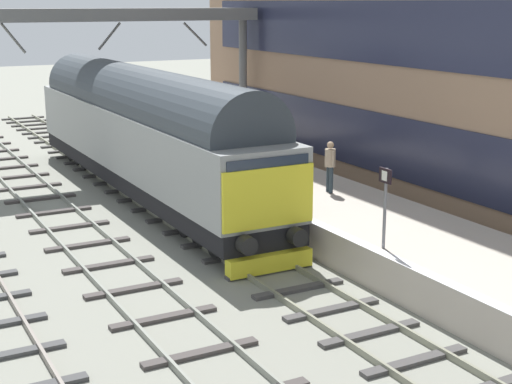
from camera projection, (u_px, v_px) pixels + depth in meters
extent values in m
plane|color=gray|center=(244.00, 257.00, 21.13)|extent=(140.00, 140.00, 0.00)
cube|color=gray|center=(221.00, 258.00, 20.78)|extent=(0.07, 60.00, 0.15)
cube|color=gray|center=(266.00, 250.00, 21.44)|extent=(0.07, 60.00, 0.15)
cube|color=#434140|center=(415.00, 361.00, 14.87)|extent=(2.50, 0.26, 0.09)
cube|color=#434140|center=(370.00, 333.00, 16.12)|extent=(2.50, 0.26, 0.09)
cube|color=#434140|center=(332.00, 310.00, 17.37)|extent=(2.50, 0.26, 0.09)
cube|color=#434140|center=(298.00, 289.00, 18.62)|extent=(2.50, 0.26, 0.09)
cube|color=#434140|center=(269.00, 271.00, 19.87)|extent=(2.50, 0.26, 0.09)
cube|color=#434140|center=(244.00, 255.00, 21.12)|extent=(2.50, 0.26, 0.09)
cube|color=#434140|center=(221.00, 241.00, 22.37)|extent=(2.50, 0.26, 0.09)
cube|color=#434140|center=(201.00, 228.00, 23.62)|extent=(2.50, 0.26, 0.09)
cube|color=#434140|center=(182.00, 217.00, 24.87)|extent=(2.50, 0.26, 0.09)
cube|color=#434140|center=(166.00, 207.00, 26.12)|extent=(2.50, 0.26, 0.09)
cube|color=#434140|center=(151.00, 197.00, 27.37)|extent=(2.50, 0.26, 0.09)
cube|color=#434140|center=(137.00, 189.00, 28.62)|extent=(2.50, 0.26, 0.09)
cube|color=#434140|center=(124.00, 181.00, 29.87)|extent=(2.50, 0.26, 0.09)
cube|color=#434140|center=(113.00, 174.00, 31.12)|extent=(2.50, 0.26, 0.09)
cube|color=#434140|center=(102.00, 167.00, 32.37)|extent=(2.50, 0.26, 0.09)
cube|color=#434140|center=(92.00, 161.00, 33.62)|extent=(2.50, 0.26, 0.09)
cube|color=#434140|center=(83.00, 155.00, 34.87)|extent=(2.50, 0.26, 0.09)
cube|color=#434140|center=(75.00, 150.00, 36.12)|extent=(2.50, 0.26, 0.09)
cube|color=#434140|center=(67.00, 145.00, 37.37)|extent=(2.50, 0.26, 0.09)
cube|color=#434140|center=(59.00, 141.00, 38.62)|extent=(2.50, 0.26, 0.09)
cube|color=#434140|center=(52.00, 136.00, 39.87)|extent=(2.50, 0.26, 0.09)
cube|color=#434140|center=(46.00, 132.00, 41.12)|extent=(2.50, 0.26, 0.09)
cube|color=#434140|center=(39.00, 128.00, 42.37)|extent=(2.50, 0.26, 0.09)
cube|color=#434140|center=(34.00, 125.00, 43.62)|extent=(2.50, 0.26, 0.09)
cube|color=#434140|center=(28.00, 121.00, 44.87)|extent=(2.50, 0.26, 0.09)
cube|color=#434140|center=(23.00, 118.00, 46.12)|extent=(2.50, 0.26, 0.09)
cube|color=slate|center=(94.00, 280.00, 19.14)|extent=(0.07, 60.00, 0.15)
cube|color=slate|center=(147.00, 271.00, 19.80)|extent=(0.07, 60.00, 0.15)
cube|color=#433E3C|center=(201.00, 353.00, 15.21)|extent=(2.50, 0.26, 0.09)
cube|color=#433E3C|center=(164.00, 318.00, 16.92)|extent=(2.50, 0.26, 0.09)
cube|color=#433E3C|center=(134.00, 289.00, 18.62)|extent=(2.50, 0.26, 0.09)
cube|color=#433E3C|center=(109.00, 265.00, 20.33)|extent=(2.50, 0.26, 0.09)
cube|color=#433E3C|center=(88.00, 244.00, 22.04)|extent=(2.50, 0.26, 0.09)
cube|color=#433E3C|center=(70.00, 227.00, 23.75)|extent=(2.50, 0.26, 0.09)
cube|color=#433E3C|center=(54.00, 212.00, 25.46)|extent=(2.50, 0.26, 0.09)
cube|color=#433E3C|center=(40.00, 199.00, 27.17)|extent=(2.50, 0.26, 0.09)
cube|color=#433E3C|center=(28.00, 187.00, 28.88)|extent=(2.50, 0.26, 0.09)
cube|color=#433E3C|center=(18.00, 177.00, 30.58)|extent=(2.50, 0.26, 0.09)
cube|color=#433E3C|center=(8.00, 168.00, 32.29)|extent=(2.50, 0.26, 0.09)
cube|color=gray|center=(8.00, 295.00, 18.18)|extent=(0.07, 60.00, 0.15)
cube|color=#414142|center=(3.00, 356.00, 15.09)|extent=(2.50, 0.26, 0.09)
cube|color=#B3A79A|center=(350.00, 222.00, 22.66)|extent=(4.00, 44.00, 1.00)
cube|color=white|center=(298.00, 214.00, 21.69)|extent=(0.30, 44.00, 0.01)
cube|color=#282B42|center=(489.00, 172.00, 22.11)|extent=(0.06, 35.49, 2.13)
cube|color=#282B42|center=(499.00, 39.00, 21.19)|extent=(0.06, 35.49, 2.13)
cube|color=black|center=(145.00, 174.00, 27.63)|extent=(2.56, 18.44, 0.60)
cube|color=gray|center=(143.00, 137.00, 27.30)|extent=(2.70, 18.44, 2.10)
cylinder|color=#333A40|center=(142.00, 103.00, 27.00)|extent=(2.56, 16.97, 2.57)
cube|color=yellow|center=(269.00, 198.00, 19.43)|extent=(2.65, 0.08, 1.58)
cube|color=#232D3D|center=(268.00, 170.00, 19.27)|extent=(2.38, 0.04, 0.64)
cube|color=#232D3D|center=(178.00, 126.00, 27.86)|extent=(0.04, 12.91, 0.44)
cylinder|color=black|center=(247.00, 245.00, 19.17)|extent=(0.48, 0.35, 0.48)
cylinder|color=black|center=(297.00, 237.00, 19.86)|extent=(0.48, 0.35, 0.48)
cube|color=yellow|center=(270.00, 262.00, 19.80)|extent=(2.43, 0.36, 0.47)
cylinder|color=black|center=(239.00, 236.00, 21.25)|extent=(1.64, 1.04, 1.04)
cylinder|color=black|center=(222.00, 226.00, 22.19)|extent=(1.64, 1.04, 1.04)
cylinder|color=black|center=(206.00, 217.00, 23.13)|extent=(1.64, 1.04, 1.04)
cylinder|color=black|center=(101.00, 156.00, 32.28)|extent=(1.64, 1.04, 1.04)
cylinder|color=black|center=(94.00, 152.00, 33.22)|extent=(1.64, 1.04, 1.04)
cylinder|color=black|center=(87.00, 148.00, 34.16)|extent=(1.64, 1.04, 1.04)
cylinder|color=slate|center=(385.00, 209.00, 18.43)|extent=(0.08, 0.08, 2.01)
cube|color=black|center=(385.00, 176.00, 18.22)|extent=(0.05, 0.44, 0.36)
cube|color=white|center=(384.00, 176.00, 18.21)|extent=(0.01, 0.20, 0.24)
cylinder|color=#28353D|center=(331.00, 180.00, 23.96)|extent=(0.13, 0.13, 0.84)
cylinder|color=#28353D|center=(328.00, 179.00, 24.14)|extent=(0.13, 0.13, 0.84)
cylinder|color=tan|center=(330.00, 158.00, 23.88)|extent=(0.38, 0.38, 0.56)
sphere|color=tan|center=(331.00, 145.00, 23.78)|extent=(0.22, 0.22, 0.22)
cylinder|color=tan|center=(333.00, 159.00, 23.69)|extent=(0.09, 0.09, 0.52)
cylinder|color=tan|center=(327.00, 157.00, 24.07)|extent=(0.09, 0.09, 0.52)
cylinder|color=slate|center=(243.00, 89.00, 34.12)|extent=(0.36, 0.36, 6.16)
cube|color=slate|center=(61.00, 15.00, 29.64)|extent=(16.39, 2.00, 0.50)
cylinder|color=slate|center=(13.00, 38.00, 28.97)|extent=(0.91, 0.10, 1.19)
cylinder|color=slate|center=(109.00, 36.00, 30.72)|extent=(1.01, 0.10, 1.11)
cylinder|color=slate|center=(195.00, 34.00, 32.46)|extent=(1.08, 0.10, 1.04)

